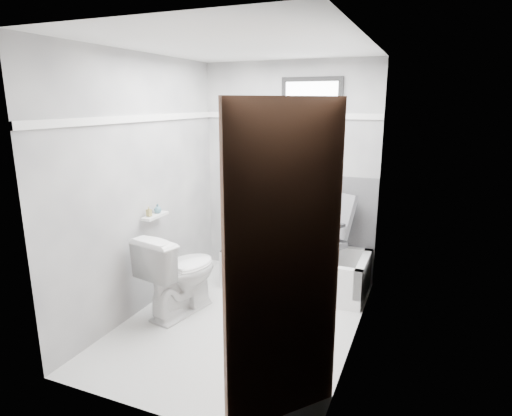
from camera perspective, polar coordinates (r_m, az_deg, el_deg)
The scene contains 19 objects.
floor at distance 4.07m, azimuth -1.95°, elevation -14.94°, with size 2.60×2.60×0.00m, color silver.
ceiling at distance 3.59m, azimuth -2.28°, elevation 20.91°, with size 2.60×2.60×0.00m, color silver.
wall_back at distance 4.83m, azimuth 4.31°, elevation 4.83°, with size 2.00×0.02×2.40m, color slate.
wall_front at distance 2.56m, azimuth -14.29°, elevation -3.95°, with size 2.00×0.02×2.40m, color slate.
wall_left at distance 4.15m, azimuth -14.79°, elevation 2.87°, with size 0.02×2.60×2.40m, color slate.
wall_right at distance 3.36m, azimuth 13.61°, elevation 0.39°, with size 0.02×2.60×2.40m, color slate.
bathtub at distance 4.69m, azimuth 5.36°, elevation -8.05°, with size 1.50×0.70×0.42m, color white, non-canonical shape.
office_chair at distance 4.56m, azimuth 8.26°, elevation -3.84°, with size 0.53×0.53×0.92m, color slate, non-canonical shape.
toilet at distance 4.15m, azimuth -10.07°, elevation -8.51°, with size 0.45×0.81×0.79m, color white.
door at distance 2.24m, azimuth 7.44°, elevation -11.75°, with size 0.78×0.78×2.00m, color brown, non-canonical shape.
window at distance 4.69m, azimuth 7.44°, elevation 14.53°, with size 0.66×0.04×0.40m, color black, non-canonical shape.
backerboard at distance 4.84m, azimuth 7.00°, elevation -0.07°, with size 1.50×0.02×0.78m, color #4C4C4F.
trim_back at distance 4.76m, azimuth 4.40°, elevation 12.19°, with size 2.00×0.02×0.06m, color white.
trim_left at distance 4.07m, azimuth -15.19°, elevation 11.45°, with size 0.02×2.60×0.06m, color white.
pole at distance 4.62m, azimuth 4.01°, elevation 2.51°, with size 0.02×0.02×1.95m, color white.
shelf at distance 4.22m, azimuth -13.29°, elevation -1.03°, with size 0.10×0.32×0.03m, color silver.
soap_bottle_a at distance 4.15m, azimuth -14.09°, elevation -0.41°, with size 0.04×0.04×0.09m, color olive.
soap_bottle_b at distance 4.26m, azimuth -12.98°, elevation -0.05°, with size 0.07×0.07×0.09m, color #456F80.
faucet at distance 5.02m, azimuth 1.90°, elevation -2.42°, with size 0.26×0.10×0.16m, color silver, non-canonical shape.
Camera 1 is at (1.48, -3.24, 1.97)m, focal length 30.00 mm.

